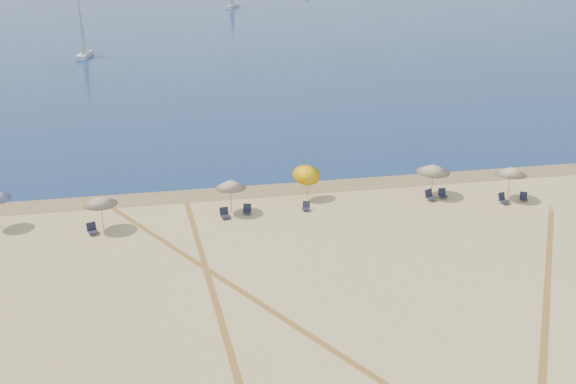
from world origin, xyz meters
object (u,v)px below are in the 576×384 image
umbrella_5 (511,171)px  chair_7 (503,199)px  umbrella_3 (307,172)px  chair_3 (247,210)px  chair_2 (225,214)px  umbrella_4 (433,168)px  umbrella_1 (100,200)px  chair_5 (430,196)px  chair_4 (306,207)px  sailboat_1 (83,40)px  chair_1 (92,229)px  chair_6 (442,194)px  chair_8 (524,197)px  umbrella_2 (231,184)px

umbrella_5 → chair_7: 2.00m
umbrella_3 → chair_3: umbrella_3 is taller
umbrella_5 → chair_2: umbrella_5 is taller
chair_2 → umbrella_5: bearing=-14.5°
umbrella_4 → umbrella_5: bearing=-17.3°
umbrella_1 → chair_5: (21.97, 0.74, -1.67)m
chair_4 → sailboat_1: 67.20m
chair_1 → chair_6: size_ratio=1.30×
umbrella_1 → chair_2: bearing=2.7°
chair_1 → chair_5: chair_5 is taller
chair_1 → sailboat_1: (-6.75, 65.07, 2.23)m
chair_2 → chair_5: 14.33m
chair_2 → sailboat_1: bearing=90.0°
chair_8 → sailboat_1: bearing=140.9°
chair_2 → sailboat_1: 65.98m
chair_3 → chair_4: chair_3 is taller
chair_2 → chair_6: size_ratio=1.20×
umbrella_5 → chair_5: size_ratio=2.75×
chair_7 → chair_3: bearing=152.6°
chair_2 → umbrella_3: bearing=6.4°
chair_2 → chair_8: chair_2 is taller
umbrella_3 → chair_3: size_ratio=3.78×
umbrella_4 → chair_8: size_ratio=3.34×
chair_6 → chair_8: (5.31, -1.56, -0.03)m
umbrella_5 → chair_8: 2.10m
chair_1 → chair_4: chair_1 is taller
umbrella_3 → chair_4: umbrella_3 is taller
umbrella_1 → umbrella_5: umbrella_5 is taller
chair_1 → chair_3: chair_1 is taller
chair_2 → chair_1: bearing=172.7°
chair_6 → umbrella_2: bearing=-178.3°
chair_4 → chair_5: bearing=19.9°
chair_4 → chair_8: size_ratio=0.99×
umbrella_1 → chair_7: bearing=-1.5°
chair_8 → chair_1: bearing=-158.0°
umbrella_4 → chair_7: bearing=-26.9°
chair_6 → sailboat_1: sailboat_1 is taller
umbrella_1 → chair_8: umbrella_1 is taller
umbrella_4 → chair_2: umbrella_4 is taller
umbrella_5 → chair_1: umbrella_5 is taller
chair_3 → chair_5: 12.80m
chair_4 → chair_6: size_ratio=1.09×
chair_7 → chair_8: chair_7 is taller
chair_8 → chair_7: bearing=-152.9°
chair_3 → chair_7: chair_7 is taller
umbrella_4 → sailboat_1: size_ratio=0.29×
umbrella_2 → chair_7: (18.53, -1.88, -1.73)m
umbrella_2 → chair_4: bearing=-6.3°
chair_6 → sailboat_1: size_ratio=0.08×
chair_1 → chair_2: (8.26, 0.86, -0.00)m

